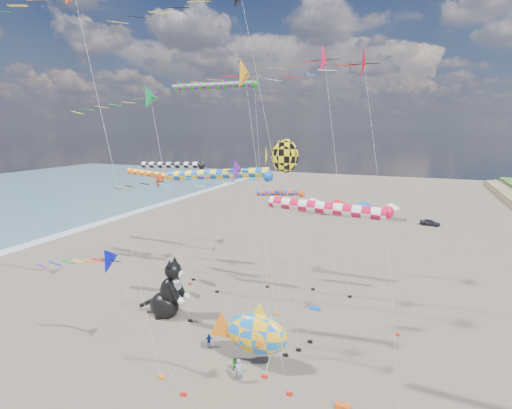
{
  "coord_description": "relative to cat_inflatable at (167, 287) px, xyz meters",
  "views": [
    {
      "loc": [
        12.46,
        -17.33,
        17.35
      ],
      "look_at": [
        0.84,
        12.0,
        11.15
      ],
      "focal_mm": 28.0,
      "sensor_mm": 36.0,
      "label": 1
    }
  ],
  "objects": [
    {
      "name": "child_green",
      "position": [
        9.3,
        -5.42,
        -2.32
      ],
      "size": [
        0.62,
        0.54,
        1.09
      ],
      "primitive_type": "imported",
      "rotation": [
        0.0,
        0.0,
        -0.28
      ],
      "color": "#227925",
      "rests_on": "ground"
    },
    {
      "name": "delta_kite_2",
      "position": [
        5.51,
        3.96,
        18.68
      ],
      "size": [
        12.51,
        2.69,
        23.15
      ],
      "color": "orange",
      "rests_on": "ground"
    },
    {
      "name": "angelfish_kite",
      "position": [
        10.65,
        0.84,
        12.1
      ],
      "size": [
        3.74,
        3.02,
        16.41
      ],
      "color": "yellow",
      "rests_on": "ground"
    },
    {
      "name": "delta_kite_6",
      "position": [
        2.56,
        -9.05,
        5.57
      ],
      "size": [
        9.99,
        1.88,
        9.72
      ],
      "color": "#070BBA",
      "rests_on": "ground"
    },
    {
      "name": "child_blue",
      "position": [
        6.04,
        -3.26,
        -2.29
      ],
      "size": [
        0.72,
        0.63,
        1.17
      ],
      "primitive_type": "imported",
      "rotation": [
        0.0,
        0.0,
        0.61
      ],
      "color": "#22399A",
      "rests_on": "ground"
    },
    {
      "name": "parked_car",
      "position": [
        23.61,
        46.44,
        -2.29
      ],
      "size": [
        3.61,
        2.04,
        1.16
      ],
      "primitive_type": "imported",
      "rotation": [
        0.0,
        0.0,
        1.36
      ],
      "color": "#26262D",
      "rests_on": "ground"
    },
    {
      "name": "windsock_2",
      "position": [
        6.97,
        -2.21,
        10.89
      ],
      "size": [
        9.76,
        0.76,
        14.21
      ],
      "color": "#1250B5",
      "rests_on": "ground"
    },
    {
      "name": "windsock_4",
      "position": [
        7.47,
        10.95,
        7.43
      ],
      "size": [
        6.59,
        0.66,
        10.72
      ],
      "color": "#D53F0F",
      "rests_on": "ground"
    },
    {
      "name": "windsock_1",
      "position": [
        16.14,
        -6.97,
        9.89
      ],
      "size": [
        8.34,
        0.73,
        13.2
      ],
      "color": "red",
      "rests_on": "ground"
    },
    {
      "name": "kite_bag_1",
      "position": [
        17.17,
        -6.44,
        -2.72
      ],
      "size": [
        0.9,
        0.44,
        0.3
      ],
      "primitive_type": "cube",
      "color": "#D64A12",
      "rests_on": "ground"
    },
    {
      "name": "delta_kite_4",
      "position": [
        -6.42,
        7.35,
        8.09
      ],
      "size": [
        9.48,
        1.66,
        12.21
      ],
      "color": "#FF471C",
      "rests_on": "ground"
    },
    {
      "name": "delta_kite_5",
      "position": [
        1.39,
        13.03,
        7.97
      ],
      "size": [
        10.06,
        1.8,
        12.13
      ],
      "color": "#0AD2D5",
      "rests_on": "ground"
    },
    {
      "name": "cat_inflatable",
      "position": [
        0.0,
        0.0,
        0.0
      ],
      "size": [
        4.38,
        2.4,
        5.74
      ],
      "primitive_type": null,
      "rotation": [
        0.0,
        0.0,
        0.06
      ],
      "color": "black",
      "rests_on": "ground"
    },
    {
      "name": "person_adult",
      "position": [
        10.12,
        -6.48,
        -1.99
      ],
      "size": [
        0.77,
        0.68,
        1.76
      ],
      "primitive_type": "imported",
      "rotation": [
        0.0,
        0.0,
        0.51
      ],
      "color": "gray",
      "rests_on": "ground"
    },
    {
      "name": "kite_bag_0",
      "position": [
        12.39,
        6.41,
        -2.72
      ],
      "size": [
        0.9,
        0.44,
        0.3
      ],
      "primitive_type": "cube",
      "color": "blue",
      "rests_on": "ground"
    },
    {
      "name": "windsock_0",
      "position": [
        0.38,
        9.77,
        18.56
      ],
      "size": [
        11.26,
        0.8,
        21.91
      ],
      "color": "#198D1A",
      "rests_on": "ground"
    },
    {
      "name": "delta_kite_1",
      "position": [
        15.53,
        4.19,
        19.08
      ],
      "size": [
        12.98,
        2.66,
        23.53
      ],
      "color": "red",
      "rests_on": "ground"
    },
    {
      "name": "kite_bag_2",
      "position": [
        9.14,
        -1.48,
        -2.72
      ],
      "size": [
        0.9,
        0.44,
        0.3
      ],
      "primitive_type": "cube",
      "color": "black",
      "rests_on": "ground"
    },
    {
      "name": "delta_kite_9",
      "position": [
        8.9,
        -6.44,
        11.38
      ],
      "size": [
        9.31,
        1.64,
        15.48
      ],
      "color": "#641A99",
      "rests_on": "ground"
    },
    {
      "name": "delta_kite_8",
      "position": [
        12.03,
        10.49,
        20.79
      ],
      "size": [
        13.3,
        3.31,
        25.51
      ],
      "color": "#FA1347",
      "rests_on": "ground"
    },
    {
      "name": "fish_inflatable",
      "position": [
        10.48,
        -4.31,
        -0.2
      ],
      "size": [
        6.23,
        2.26,
        5.04
      ],
      "color": "blue",
      "rests_on": "ground"
    },
    {
      "name": "delta_kite_0",
      "position": [
        -2.38,
        -0.11,
        16.64
      ],
      "size": [
        12.02,
        2.15,
        20.93
      ],
      "color": "#0F8C3A",
      "rests_on": "ground"
    },
    {
      "name": "windsock_5",
      "position": [
        -2.87,
        6.55,
        10.44
      ],
      "size": [
        8.67,
        0.69,
        13.74
      ],
      "color": "black",
      "rests_on": "ground"
    },
    {
      "name": "tent_row",
      "position": [
        9.28,
        48.44,
        0.28
      ],
      "size": [
        19.2,
        4.2,
        3.8
      ],
      "color": "white",
      "rests_on": "ground"
    },
    {
      "name": "windsock_3",
      "position": [
        -6.9,
        8.61,
        9.09
      ],
      "size": [
        8.55,
        0.72,
        12.39
      ],
      "color": "#FF4215",
      "rests_on": "ground"
    }
  ]
}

